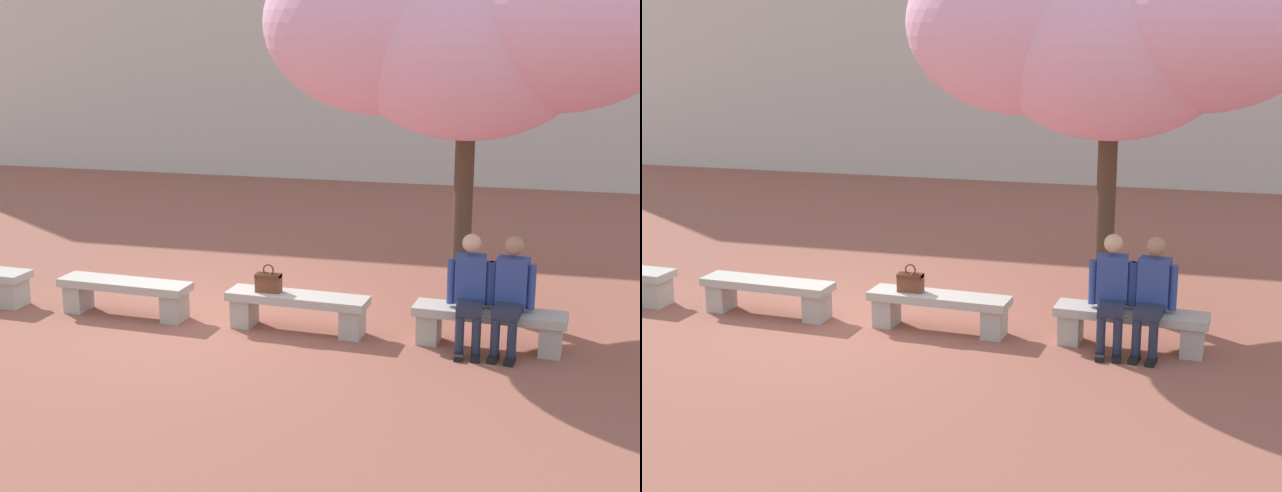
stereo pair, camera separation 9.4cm
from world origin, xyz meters
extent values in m
plane|color=#8E5142|center=(0.00, 0.00, 0.00)|extent=(100.00, 100.00, 0.00)
cube|color=#ADA89E|center=(-2.67, -0.03, 0.17)|extent=(0.26, 0.35, 0.35)
cube|color=#ADA89E|center=(-1.11, 0.00, 0.40)|extent=(1.71, 0.50, 0.10)
cube|color=#ADA89E|center=(-1.79, 0.03, 0.17)|extent=(0.26, 0.35, 0.35)
cube|color=#ADA89E|center=(-0.44, -0.03, 0.17)|extent=(0.26, 0.35, 0.35)
cube|color=#ADA89E|center=(1.11, 0.00, 0.40)|extent=(1.71, 0.50, 0.10)
cube|color=#ADA89E|center=(0.44, 0.03, 0.17)|extent=(0.26, 0.35, 0.35)
cube|color=#ADA89E|center=(1.79, -0.03, 0.17)|extent=(0.26, 0.35, 0.35)
cube|color=#ADA89E|center=(3.34, 0.00, 0.40)|extent=(1.71, 0.50, 0.10)
cube|color=#ADA89E|center=(2.67, 0.03, 0.17)|extent=(0.26, 0.35, 0.35)
cube|color=#ADA89E|center=(4.02, -0.03, 0.17)|extent=(0.26, 0.35, 0.35)
cube|color=black|center=(3.06, -0.43, 0.03)|extent=(0.12, 0.23, 0.06)
cylinder|color=#23283D|center=(3.06, -0.37, 0.24)|extent=(0.10, 0.10, 0.42)
cube|color=black|center=(3.24, -0.41, 0.03)|extent=(0.12, 0.23, 0.06)
cylinder|color=#23283D|center=(3.24, -0.35, 0.24)|extent=(0.10, 0.10, 0.42)
cube|color=#23283D|center=(3.13, -0.18, 0.51)|extent=(0.31, 0.42, 0.12)
cube|color=#2D4289|center=(3.11, 0.04, 0.78)|extent=(0.36, 0.25, 0.54)
sphere|color=tan|center=(3.11, 0.04, 1.19)|extent=(0.21, 0.21, 0.21)
cylinder|color=#2D4289|center=(2.91, 0.00, 0.74)|extent=(0.09, 0.09, 0.50)
cylinder|color=#2D4289|center=(3.32, 0.04, 0.74)|extent=(0.09, 0.09, 0.50)
cube|color=black|center=(3.43, -0.41, 0.03)|extent=(0.13, 0.23, 0.06)
cylinder|color=#23283D|center=(3.44, -0.35, 0.24)|extent=(0.10, 0.10, 0.42)
cube|color=black|center=(3.61, -0.43, 0.03)|extent=(0.13, 0.23, 0.06)
cylinder|color=#23283D|center=(3.62, -0.37, 0.24)|extent=(0.10, 0.10, 0.42)
cube|color=#23283D|center=(3.55, -0.18, 0.51)|extent=(0.33, 0.43, 0.12)
cube|color=#2D4289|center=(3.58, 0.04, 0.78)|extent=(0.36, 0.26, 0.54)
sphere|color=#A37556|center=(3.58, 0.04, 1.19)|extent=(0.21, 0.21, 0.21)
cylinder|color=#2D4289|center=(3.36, 0.05, 0.74)|extent=(0.09, 0.09, 0.50)
cylinder|color=#2D4289|center=(3.78, -0.01, 0.74)|extent=(0.09, 0.09, 0.50)
cube|color=brown|center=(0.76, 0.01, 0.56)|extent=(0.30, 0.14, 0.22)
cube|color=#552C1C|center=(0.76, 0.01, 0.65)|extent=(0.30, 0.15, 0.04)
torus|color=#4A2718|center=(0.76, 0.01, 0.72)|extent=(0.14, 0.02, 0.14)
cylinder|color=#473323|center=(2.85, 1.51, 1.08)|extent=(0.24, 0.24, 2.16)
ellipsoid|color=#EAA8C6|center=(2.85, 1.51, 3.31)|extent=(3.13, 2.96, 2.35)
ellipsoid|color=#EAA8C6|center=(1.81, 1.47, 3.55)|extent=(3.01, 2.65, 2.26)
ellipsoid|color=#EAA8C6|center=(3.90, 1.50, 3.58)|extent=(2.87, 3.14, 2.16)
camera|label=1|loc=(3.97, -9.58, 3.51)|focal=50.00mm
camera|label=2|loc=(4.06, -9.56, 3.51)|focal=50.00mm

